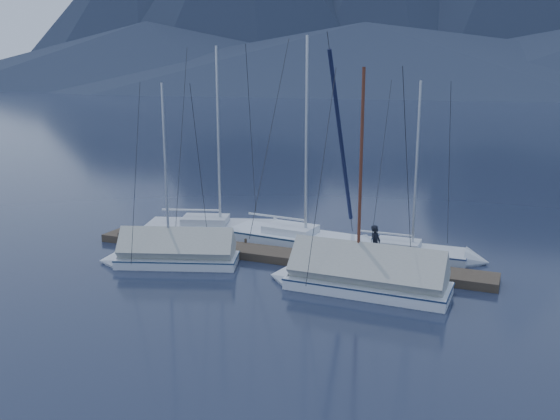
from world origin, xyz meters
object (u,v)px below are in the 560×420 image
Objects in this scene: sailboat_open_left at (231,229)px; person at (375,244)px; sailboat_open_right at (422,254)px; sailboat_open_mid at (316,243)px; sailboat_covered_near at (354,278)px; sailboat_covered_far at (167,255)px.

sailboat_open_left is 8.85m from person.
sailboat_open_mid is at bearing -178.26° from sailboat_open_right.
sailboat_open_mid reaches higher than sailboat_open_right.
sailboat_open_mid is at bearing -8.05° from sailboat_open_left.
sailboat_covered_far is (-8.10, -0.18, -0.04)m from sailboat_covered_near.
person is at bearing -21.01° from sailboat_open_left.
sailboat_open_mid is 4.88m from sailboat_open_right.
person is (3.39, -2.47, 0.96)m from sailboat_open_mid.
sailboat_covered_near is at bearing -56.61° from sailboat_open_mid.
sailboat_covered_far is at bearing -152.32° from sailboat_open_right.
sailboat_open_right is at bearing 27.68° from sailboat_covered_far.
sailboat_covered_far is at bearing -134.62° from sailboat_open_mid.
person is at bearing -36.10° from sailboat_open_mid.
sailboat_open_right is 1.01× the size of sailboat_covered_far.
sailboat_open_left is 9.72m from sailboat_open_right.
sailboat_covered_far is (-9.80, -5.14, 0.26)m from sailboat_open_right.
sailboat_open_left is 6.31× the size of person.
sailboat_open_left is 4.87m from sailboat_open_mid.
sailboat_covered_near is at bearing -108.94° from sailboat_open_right.
sailboat_open_left is at bearing 81.03° from person.
sailboat_open_left is at bearing 171.95° from sailboat_open_mid.
sailboat_covered_far is (-4.93, -4.99, 0.22)m from sailboat_open_mid.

